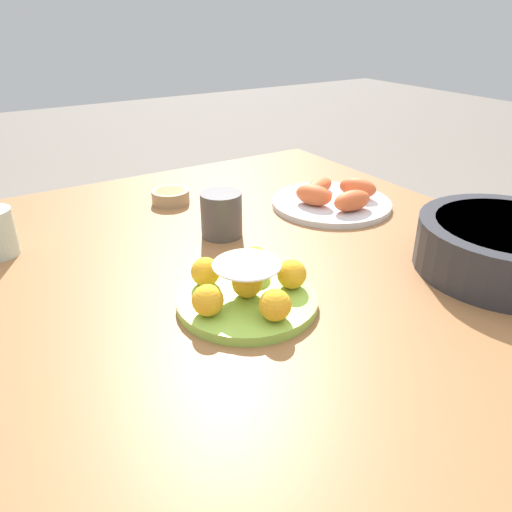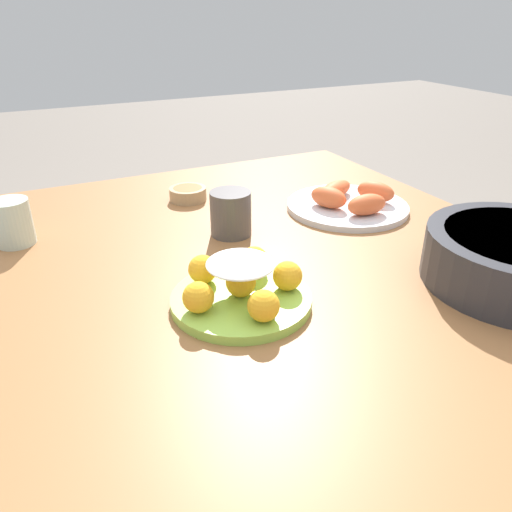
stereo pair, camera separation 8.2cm
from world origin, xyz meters
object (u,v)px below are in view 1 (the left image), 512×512
(dining_table, at_px, (263,291))
(cup_far, at_px, (221,214))
(cake_plate, at_px, (247,289))
(sauce_bowl, at_px, (171,196))
(serving_bowl, at_px, (507,246))
(seafood_platter, at_px, (333,199))

(dining_table, bearing_deg, cup_far, -165.83)
(cake_plate, bearing_deg, sauce_bowl, 170.73)
(serving_bowl, bearing_deg, seafood_platter, -172.43)
(dining_table, height_order, sauce_bowl, sauce_bowl)
(dining_table, relative_size, serving_bowl, 3.80)
(dining_table, xyz_separation_m, seafood_platter, (-0.12, 0.28, 0.11))
(dining_table, bearing_deg, seafood_platter, 113.67)
(serving_bowl, bearing_deg, cake_plate, -108.08)
(dining_table, height_order, serving_bowl, serving_bowl)
(seafood_platter, bearing_deg, sauce_bowl, -125.74)
(cake_plate, relative_size, sauce_bowl, 2.52)
(sauce_bowl, height_order, seafood_platter, seafood_platter)
(serving_bowl, bearing_deg, dining_table, -131.51)
(dining_table, bearing_deg, sauce_bowl, -172.97)
(cake_plate, relative_size, serving_bowl, 0.72)
(dining_table, xyz_separation_m, sauce_bowl, (-0.35, -0.04, 0.11))
(cake_plate, xyz_separation_m, sauce_bowl, (-0.50, 0.08, -0.01))
(dining_table, bearing_deg, serving_bowl, 48.49)
(dining_table, height_order, cake_plate, cake_plate)
(cake_plate, relative_size, cup_far, 2.44)
(dining_table, relative_size, seafood_platter, 4.20)
(cake_plate, bearing_deg, cup_far, 159.89)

